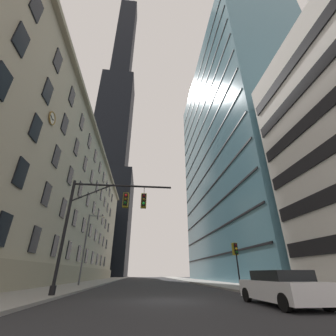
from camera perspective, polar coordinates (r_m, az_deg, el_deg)
ground_plane at (r=13.29m, az=-0.22°, el=-31.85°), size 102.00×160.00×0.10m
sidewalk_right at (r=16.50m, az=34.62°, el=-26.28°), size 5.00×160.00×0.15m
station_building at (r=45.13m, az=-28.32°, el=-8.58°), size 15.20×66.41×25.01m
dark_skyscraper at (r=110.76m, az=-14.72°, el=6.12°), size 23.88×23.88×202.01m
glass_office_midrise at (r=51.62m, az=16.93°, el=4.34°), size 14.41×41.30×52.82m
traffic_signal_mast at (r=15.99m, az=-15.06°, el=-10.78°), size 7.26×0.63×7.24m
traffic_light_near_right at (r=21.56m, az=17.39°, el=-20.25°), size 0.40×0.63×3.64m
street_lamppost at (r=28.15m, az=-20.38°, el=-17.64°), size 2.05×0.32×7.63m
fire_hydrant at (r=15.76m, az=32.49°, el=-24.96°), size 0.42×0.26×0.85m
parked_car at (r=12.22m, az=27.40°, el=-26.20°), size 1.94×4.55×1.42m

